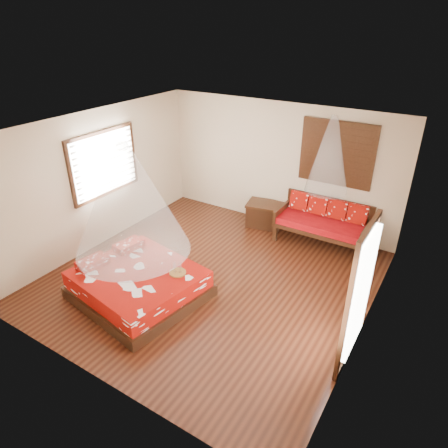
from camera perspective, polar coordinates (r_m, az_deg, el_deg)
The scene contains 10 objects.
room at distance 6.84m, azimuth -2.02°, elevation 1.87°, with size 5.54×5.54×2.84m.
bed at distance 7.14m, azimuth -12.17°, elevation -8.31°, with size 2.29×2.13×0.63m.
daybed at distance 8.70m, azimuth 14.01°, elevation 0.48°, with size 1.90×0.85×0.97m.
storage_chest at distance 9.30m, azimuth 5.85°, elevation 1.40°, with size 0.92×0.75×0.56m.
shutter_panel at distance 8.48m, azimuth 15.81°, elevation 9.66°, with size 1.52×0.06×1.32m.
window_left at distance 8.56m, azimuth -16.71°, elevation 8.28°, with size 0.10×1.74×1.34m.
glazed_door at distance 5.63m, azimuth 18.37°, elevation -9.94°, with size 0.08×1.02×2.16m.
wine_tray at distance 6.81m, azimuth -6.65°, elevation -6.59°, with size 0.29×0.29×0.23m.
mosquito_net_main at distance 6.35m, azimuth -13.49°, elevation 3.42°, with size 1.85×1.85×1.80m, color white.
mosquito_net_daybed at distance 8.02m, azimuth 14.88°, elevation 9.52°, with size 0.84×0.84×1.50m, color white.
Camera 1 is at (3.46, -5.10, 4.37)m, focal length 32.00 mm.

